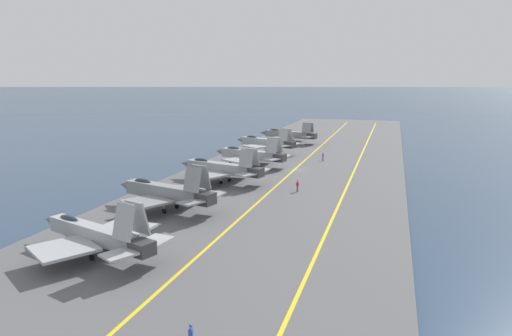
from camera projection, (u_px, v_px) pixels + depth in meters
name	position (u px, v px, depth m)	size (l,w,h in m)	color
ground_plane	(295.00, 171.00, 88.03)	(2000.00, 2000.00, 0.00)	navy
carrier_deck	(295.00, 170.00, 88.00)	(227.42, 40.43, 0.40)	#565659
deck_stripe_foul_line	(353.00, 173.00, 84.81)	(204.68, 0.36, 0.01)	yellow
deck_stripe_centerline	(295.00, 169.00, 87.96)	(204.68, 0.36, 0.01)	yellow
parked_jet_nearest	(95.00, 234.00, 44.72)	(12.81, 16.58, 6.32)	#9EA3A8
parked_jet_second	(165.00, 192.00, 60.26)	(12.32, 16.45, 6.57)	gray
parked_jet_third	(221.00, 168.00, 76.55)	(13.21, 16.94, 6.19)	#93999E
parked_jet_fourth	(250.00, 155.00, 90.83)	(12.86, 16.56, 6.15)	#9EA3A8
parked_jet_fifth	(266.00, 142.00, 106.57)	(12.34, 16.50, 6.18)	#9EA3A8
parked_jet_sixth	(288.00, 135.00, 123.92)	(14.22, 17.06, 5.79)	gray
crew_purple_vest	(323.00, 156.00, 96.94)	(0.43, 0.34, 1.78)	#4C473D
crew_red_vest	(297.00, 185.00, 70.40)	(0.28, 0.39, 1.81)	#4C473D
crew_blue_vest	(191.00, 335.00, 29.33)	(0.43, 0.34, 1.74)	#383328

